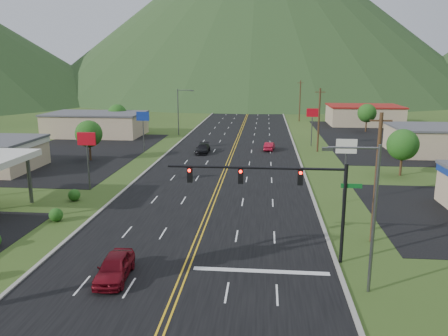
# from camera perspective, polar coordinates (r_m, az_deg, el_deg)

# --- Properties ---
(traffic_signal) EXTENTS (13.10, 0.43, 7.00)m
(traffic_signal) POSITION_cam_1_polar(r_m,az_deg,el_deg) (29.80, 7.93, -2.43)
(traffic_signal) COLOR black
(traffic_signal) RESTS_ON ground
(streetlight_east) EXTENTS (3.28, 0.25, 9.00)m
(streetlight_east) POSITION_cam_1_polar(r_m,az_deg,el_deg) (26.69, 18.43, -5.18)
(streetlight_east) COLOR #59595E
(streetlight_east) RESTS_ON ground
(streetlight_west) EXTENTS (3.28, 0.25, 9.00)m
(streetlight_west) POSITION_cam_1_polar(r_m,az_deg,el_deg) (86.71, -5.81, 7.69)
(streetlight_west) COLOR #59595E
(streetlight_west) RESTS_ON ground
(building_west_far) EXTENTS (18.40, 11.40, 4.50)m
(building_west_far) POSITION_cam_1_polar(r_m,az_deg,el_deg) (89.74, -16.35, 5.54)
(building_west_far) COLOR tan
(building_west_far) RESTS_ON ground
(building_east_mid) EXTENTS (14.40, 11.40, 4.30)m
(building_east_mid) POSITION_cam_1_polar(r_m,az_deg,el_deg) (75.53, 26.27, 3.30)
(building_east_mid) COLOR tan
(building_east_mid) RESTS_ON ground
(building_east_far) EXTENTS (16.40, 12.40, 4.50)m
(building_east_far) POSITION_cam_1_polar(r_m,az_deg,el_deg) (107.74, 17.78, 6.62)
(building_east_far) COLOR tan
(building_east_far) RESTS_ON ground
(pole_sign_west_a) EXTENTS (2.00, 0.18, 6.40)m
(pole_sign_west_a) POSITION_cam_1_polar(r_m,az_deg,el_deg) (49.28, -17.47, 2.92)
(pole_sign_west_a) COLOR #59595E
(pole_sign_west_a) RESTS_ON ground
(pole_sign_west_b) EXTENTS (2.00, 0.18, 6.40)m
(pole_sign_west_b) POSITION_cam_1_polar(r_m,az_deg,el_deg) (69.85, -10.54, 6.14)
(pole_sign_west_b) COLOR #59595E
(pole_sign_west_b) RESTS_ON ground
(pole_sign_east_a) EXTENTS (2.00, 0.18, 6.40)m
(pole_sign_east_a) POSITION_cam_1_polar(r_m,az_deg,el_deg) (44.19, 15.65, 1.93)
(pole_sign_east_a) COLOR #59595E
(pole_sign_east_a) RESTS_ON ground
(pole_sign_east_b) EXTENTS (2.00, 0.18, 6.40)m
(pole_sign_east_b) POSITION_cam_1_polar(r_m,az_deg,el_deg) (75.56, 11.47, 6.61)
(pole_sign_east_b) COLOR #59595E
(pole_sign_east_b) RESTS_ON ground
(tree_west_a) EXTENTS (3.84, 3.84, 5.82)m
(tree_west_a) POSITION_cam_1_polar(r_m,az_deg,el_deg) (65.42, -17.24, 4.29)
(tree_west_a) COLOR #382314
(tree_west_a) RESTS_ON ground
(tree_west_b) EXTENTS (3.84, 3.84, 5.82)m
(tree_west_b) POSITION_cam_1_polar(r_m,az_deg,el_deg) (92.24, -13.76, 6.90)
(tree_west_b) COLOR #382314
(tree_west_b) RESTS_ON ground
(tree_east_a) EXTENTS (3.84, 3.84, 5.82)m
(tree_east_a) POSITION_cam_1_polar(r_m,az_deg,el_deg) (58.01, 22.32, 2.83)
(tree_east_a) COLOR #382314
(tree_east_a) RESTS_ON ground
(tree_east_b) EXTENTS (3.84, 3.84, 5.82)m
(tree_east_b) POSITION_cam_1_polar(r_m,az_deg,el_deg) (95.49, 18.17, 6.82)
(tree_east_b) COLOR #382314
(tree_east_b) RESTS_ON ground
(utility_pole_a) EXTENTS (1.60, 0.28, 10.00)m
(utility_pole_a) POSITION_cam_1_polar(r_m,az_deg,el_deg) (34.73, 19.29, -1.17)
(utility_pole_a) COLOR #382314
(utility_pole_a) RESTS_ON ground
(utility_pole_b) EXTENTS (1.60, 0.28, 10.00)m
(utility_pole_b) POSITION_cam_1_polar(r_m,az_deg,el_deg) (70.67, 12.29, 6.20)
(utility_pole_b) COLOR #382314
(utility_pole_b) RESTS_ON ground
(utility_pole_c) EXTENTS (1.60, 0.28, 10.00)m
(utility_pole_c) POSITION_cam_1_polar(r_m,az_deg,el_deg) (110.32, 9.88, 8.68)
(utility_pole_c) COLOR #382314
(utility_pole_c) RESTS_ON ground
(utility_pole_d) EXTENTS (1.60, 0.28, 10.00)m
(utility_pole_d) POSITION_cam_1_polar(r_m,az_deg,el_deg) (150.15, 8.74, 9.84)
(utility_pole_d) COLOR #382314
(utility_pole_d) RESTS_ON ground
(mountain_n) EXTENTS (220.00, 220.00, 85.00)m
(mountain_n) POSITION_cam_1_polar(r_m,az_deg,el_deg) (236.57, 4.40, 20.16)
(mountain_n) COLOR #253B1B
(mountain_n) RESTS_ON ground
(car_red_near) EXTENTS (2.15, 4.73, 1.57)m
(car_red_near) POSITION_cam_1_polar(r_m,az_deg,el_deg) (29.26, -14.10, -12.52)
(car_red_near) COLOR maroon
(car_red_near) RESTS_ON ground
(car_dark_mid) EXTENTS (2.00, 4.86, 1.41)m
(car_dark_mid) POSITION_cam_1_polar(r_m,az_deg,el_deg) (68.44, -2.79, 2.52)
(car_dark_mid) COLOR black
(car_dark_mid) RESTS_ON ground
(car_red_far) EXTENTS (1.86, 4.14, 1.32)m
(car_red_far) POSITION_cam_1_polar(r_m,az_deg,el_deg) (71.10, 5.94, 2.83)
(car_red_far) COLOR maroon
(car_red_far) RESTS_ON ground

